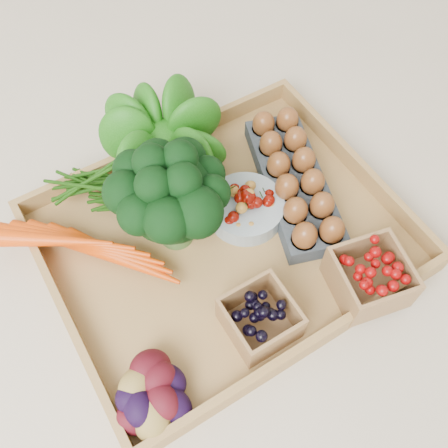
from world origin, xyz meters
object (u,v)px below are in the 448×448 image
tray (224,241)px  cherry_bowl (246,209)px  broccoli (173,212)px  egg_carton (293,183)px

tray → cherry_bowl: size_ratio=4.33×
broccoli → cherry_bowl: bearing=-11.0°
tray → broccoli: 0.11m
tray → cherry_bowl: (0.06, 0.02, 0.02)m
cherry_bowl → tray: bearing=-158.5°
tray → broccoli: bearing=144.6°
tray → broccoli: broccoli is taller
broccoli → egg_carton: size_ratio=0.65×
tray → broccoli: (-0.06, 0.04, 0.08)m
tray → egg_carton: size_ratio=1.95×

